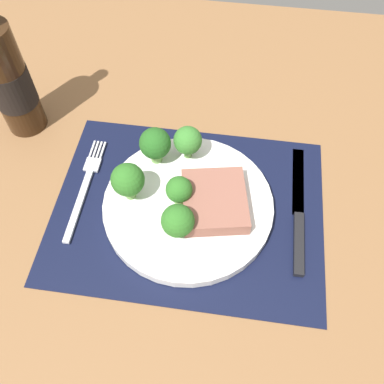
{
  "coord_description": "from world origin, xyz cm",
  "views": [
    {
      "loc": [
        5.31,
        -33.32,
        55.25
      ],
      "look_at": [
        0.31,
        1.91,
        1.9
      ],
      "focal_mm": 39.63,
      "sensor_mm": 36.0,
      "label": 1
    }
  ],
  "objects": [
    {
      "name": "knife",
      "position": [
        16.61,
        0.53,
        0.6
      ],
      "size": [
        1.8,
        23.0,
        0.8
      ],
      "rotation": [
        0.0,
        0.0,
        -0.0
      ],
      "color": "black",
      "rests_on": "placemat"
    },
    {
      "name": "broccoli_center",
      "position": [
        -6.13,
        7.35,
        5.68
      ],
      "size": [
        4.91,
        4.91,
        6.38
      ],
      "color": "#6B994C",
      "rests_on": "plate"
    },
    {
      "name": "broccoli_near_steak",
      "position": [
        -1.29,
        0.04,
        4.91
      ],
      "size": [
        3.91,
        3.91,
        5.11
      ],
      "color": "#6B994C",
      "rests_on": "plate"
    },
    {
      "name": "broccoli_front_edge",
      "position": [
        -0.64,
        -5.18,
        5.07
      ],
      "size": [
        4.67,
        4.67,
        5.61
      ],
      "color": "#5B8942",
      "rests_on": "plate"
    },
    {
      "name": "plate",
      "position": [
        0.0,
        0.0,
        1.1
      ],
      "size": [
        25.51,
        25.51,
        1.6
      ],
      "primitive_type": "cylinder",
      "color": "white",
      "rests_on": "placemat"
    },
    {
      "name": "steak",
      "position": [
        3.91,
        -0.01,
        3.11
      ],
      "size": [
        11.08,
        11.95,
        2.42
      ],
      "primitive_type": "cube",
      "rotation": [
        0.0,
        0.0,
        0.2
      ],
      "color": "#8C5647",
      "rests_on": "plate"
    },
    {
      "name": "broccoli_back_left",
      "position": [
        -1.33,
        8.82,
        5.53
      ],
      "size": [
        4.44,
        4.44,
        5.93
      ],
      "color": "#5B8942",
      "rests_on": "plate"
    },
    {
      "name": "wine_bottle",
      "position": [
        -30.36,
        13.49,
        9.84
      ],
      "size": [
        6.72,
        6.72,
        27.33
      ],
      "color": "#331E0F",
      "rests_on": "ground_plane"
    },
    {
      "name": "ground_plane",
      "position": [
        0.0,
        0.0,
        -1.5
      ],
      "size": [
        140.0,
        110.0,
        3.0
      ],
      "primitive_type": "cube",
      "color": "brown"
    },
    {
      "name": "broccoli_near_fork",
      "position": [
        -8.69,
        0.26,
        5.89
      ],
      "size": [
        4.91,
        4.91,
        6.57
      ],
      "color": "#6B994C",
      "rests_on": "plate"
    },
    {
      "name": "placemat",
      "position": [
        0.0,
        0.0,
        0.15
      ],
      "size": [
        40.71,
        31.15,
        0.3
      ],
      "primitive_type": "cube",
      "color": "black",
      "rests_on": "ground_plane"
    },
    {
      "name": "fork",
      "position": [
        -16.58,
        1.42,
        0.55
      ],
      "size": [
        2.4,
        19.2,
        0.5
      ],
      "rotation": [
        0.0,
        0.0,
        -0.04
      ],
      "color": "silver",
      "rests_on": "placemat"
    }
  ]
}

